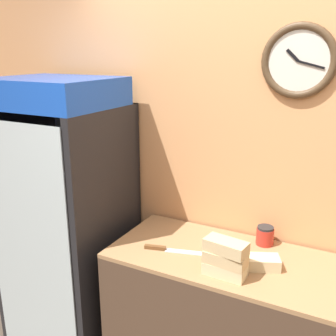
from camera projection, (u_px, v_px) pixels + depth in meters
wall_back at (259, 171)px, 2.43m from camera, size 5.20×0.10×2.70m
prep_counter at (232, 328)px, 2.37m from camera, size 1.46×0.65×0.94m
beverage_cooler at (71, 202)px, 2.75m from camera, size 0.76×0.72×1.91m
sandwich_stack_bottom at (224, 269)px, 2.06m from camera, size 0.23×0.12×0.07m
sandwich_stack_middle at (225, 258)px, 2.04m from camera, size 0.23×0.12×0.07m
sandwich_stack_top at (225, 246)px, 2.02m from camera, size 0.23×0.14×0.07m
sandwich_flat_left at (261, 262)px, 2.13m from camera, size 0.23×0.18×0.07m
chefs_knife at (166, 249)px, 2.32m from camera, size 0.36×0.13×0.02m
condiment_jar at (265, 236)px, 2.38m from camera, size 0.11×0.11×0.12m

